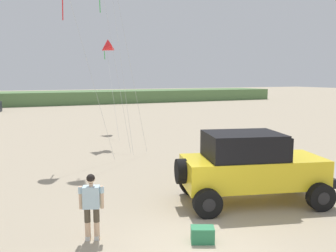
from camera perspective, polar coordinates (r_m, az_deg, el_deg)
The scene contains 5 objects.
ground_plane at distance 8.73m, azimuth 5.35°, elevation -19.26°, with size 220.00×220.00×0.00m, color tan.
jeep at distance 11.59m, azimuth 13.17°, elevation -6.22°, with size 5.02×3.43×2.26m.
person_watching at distance 9.02m, azimuth -12.21°, elevation -12.03°, with size 0.59×0.41×1.67m.
cooler_box at distance 9.02m, azimuth 5.58°, elevation -17.01°, with size 0.56×0.36×0.38m, color #2D7F51.
kite_blue_swept at distance 26.88m, azimuth -9.89°, elevation 12.30°, with size 1.38×5.90×6.80m.
Camera 1 is at (-3.90, -6.73, 3.98)m, focal length 37.86 mm.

